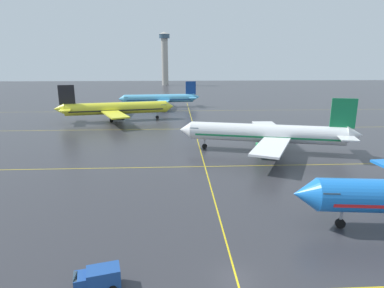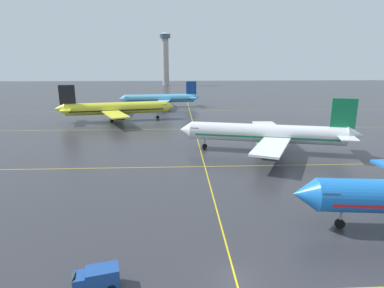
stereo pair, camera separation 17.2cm
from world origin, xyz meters
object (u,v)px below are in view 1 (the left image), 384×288
Objects in this scene: airliner_second_row at (268,134)px; airliner_third_row at (115,108)px; control_tower at (165,55)px; airliner_far_left_stand at (160,99)px; service_truck_red_van at (97,278)px.

airliner_third_row is at bearing 135.11° from airliner_second_row.
airliner_second_row is at bearing -81.79° from control_tower.
airliner_third_row is 35.45m from airliner_far_left_stand.
control_tower is (-28.91, 200.34, 19.63)m from airliner_second_row.
airliner_third_row is 0.96× the size of control_tower.
airliner_second_row is 0.97× the size of control_tower.
airliner_far_left_stand is at bearing -89.43° from control_tower.
airliner_second_row reaches higher than airliner_far_left_stand.
airliner_far_left_stand is at bearing 110.48° from airliner_second_row.
control_tower reaches higher than airliner_third_row.
control_tower is (-1.26, 126.32, 20.14)m from airliner_far_left_stand.
service_truck_red_van is (13.23, -86.41, -3.11)m from airliner_third_row.
service_truck_red_van is at bearing -89.87° from control_tower.
airliner_third_row is at bearing -94.56° from control_tower.
airliner_third_row is 1.12× the size of airliner_far_left_stand.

